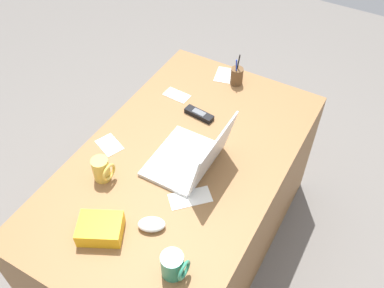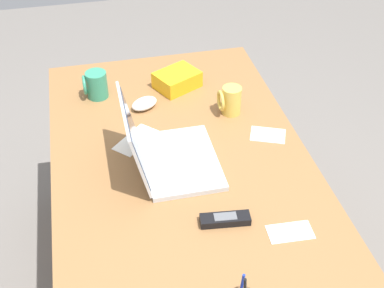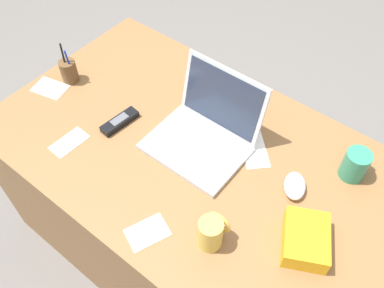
{
  "view_description": "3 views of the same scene",
  "coord_description": "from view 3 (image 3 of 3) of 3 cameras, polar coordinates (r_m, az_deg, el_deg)",
  "views": [
    {
      "loc": [
        1.02,
        0.64,
        2.1
      ],
      "look_at": [
        -0.04,
        0.04,
        0.79
      ],
      "focal_mm": 39.76,
      "sensor_mm": 36.0,
      "label": 1
    },
    {
      "loc": [
        -1.26,
        0.25,
        1.83
      ],
      "look_at": [
        -0.01,
        -0.03,
        0.79
      ],
      "focal_mm": 48.44,
      "sensor_mm": 36.0,
      "label": 2
    },
    {
      "loc": [
        0.53,
        -0.68,
        1.82
      ],
      "look_at": [
        0.01,
        -0.02,
        0.77
      ],
      "focal_mm": 38.74,
      "sensor_mm": 36.0,
      "label": 3
    }
  ],
  "objects": [
    {
      "name": "pen_holder",
      "position": [
        1.68,
        -16.59,
        9.61
      ],
      "size": [
        0.06,
        0.06,
        0.17
      ],
      "color": "brown",
      "rests_on": "desk"
    },
    {
      "name": "paper_note_left",
      "position": [
        1.25,
        -6.16,
        -12.01
      ],
      "size": [
        0.12,
        0.14,
        0.0
      ],
      "primitive_type": "cube",
      "rotation": [
        0.0,
        0.0,
        -0.4
      ],
      "color": "white",
      "rests_on": "desk"
    },
    {
      "name": "snack_bag",
      "position": [
        1.24,
        15.38,
        -12.56
      ],
      "size": [
        0.18,
        0.2,
        0.07
      ],
      "primitive_type": "cube",
      "rotation": [
        0.0,
        0.0,
        0.47
      ],
      "color": "#F2AD19",
      "rests_on": "desk"
    },
    {
      "name": "cordless_phone",
      "position": [
        1.5,
        -9.91,
        3.07
      ],
      "size": [
        0.06,
        0.15,
        0.03
      ],
      "color": "black",
      "rests_on": "desk"
    },
    {
      "name": "paper_note_near_laptop",
      "position": [
        1.49,
        -16.55,
        0.23
      ],
      "size": [
        0.08,
        0.13,
        0.0
      ],
      "primitive_type": "cube",
      "rotation": [
        0.0,
        0.0,
        -0.06
      ],
      "color": "white",
      "rests_on": "desk"
    },
    {
      "name": "computer_mouse",
      "position": [
        1.34,
        13.96,
        -5.6
      ],
      "size": [
        0.11,
        0.12,
        0.04
      ],
      "primitive_type": "ellipsoid",
      "rotation": [
        0.0,
        0.0,
        0.49
      ],
      "color": "white",
      "rests_on": "desk"
    },
    {
      "name": "coffee_mug_white",
      "position": [
        1.41,
        21.61,
        -2.55
      ],
      "size": [
        0.08,
        0.09,
        0.11
      ],
      "color": "#338C6B",
      "rests_on": "desk"
    },
    {
      "name": "paper_note_front",
      "position": [
        1.7,
        -18.95,
        7.28
      ],
      "size": [
        0.14,
        0.12,
        0.0
      ],
      "primitive_type": "cube",
      "rotation": [
        0.0,
        0.0,
        0.24
      ],
      "color": "white",
      "rests_on": "desk"
    },
    {
      "name": "ground_plane",
      "position": [
        2.01,
        0.21,
        -13.44
      ],
      "size": [
        6.0,
        6.0,
        0.0
      ],
      "primitive_type": "plane",
      "color": "slate"
    },
    {
      "name": "desk",
      "position": [
        1.7,
        0.24,
        -8.32
      ],
      "size": [
        1.43,
        0.85,
        0.71
      ],
      "primitive_type": "cube",
      "color": "olive",
      "rests_on": "ground"
    },
    {
      "name": "laptop",
      "position": [
        1.39,
        1.79,
        1.58
      ],
      "size": [
        0.32,
        0.29,
        0.24
      ],
      "color": "silver",
      "rests_on": "desk"
    },
    {
      "name": "coffee_mug_tall",
      "position": [
        1.18,
        2.68,
        -12.03
      ],
      "size": [
        0.08,
        0.08,
        0.11
      ],
      "color": "#E0BC4C",
      "rests_on": "desk"
    },
    {
      "name": "paper_note_right",
      "position": [
        1.43,
        8.49,
        -0.6
      ],
      "size": [
        0.18,
        0.18,
        0.0
      ],
      "primitive_type": "cube",
      "rotation": [
        0.0,
        0.0,
        0.79
      ],
      "color": "white",
      "rests_on": "desk"
    }
  ]
}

